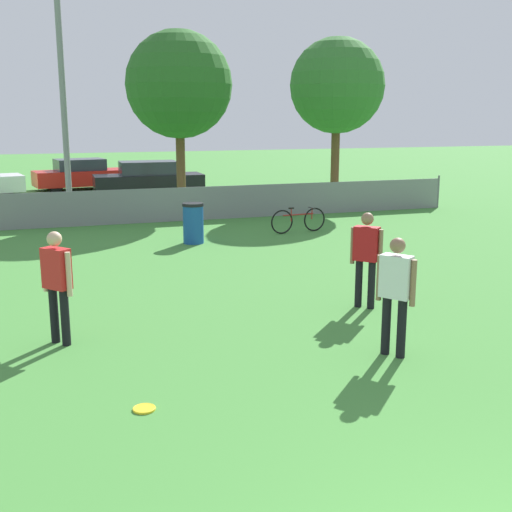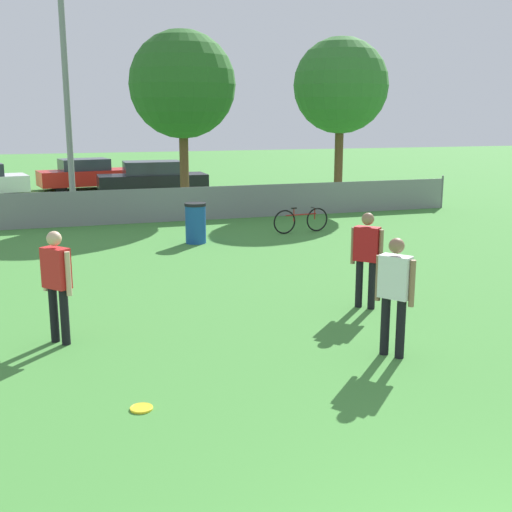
{
  "view_description": "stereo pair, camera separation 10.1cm",
  "coord_description": "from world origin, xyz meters",
  "px_view_note": "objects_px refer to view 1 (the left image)",
  "views": [
    {
      "loc": [
        -3.28,
        -2.5,
        3.37
      ],
      "look_at": [
        0.14,
        7.54,
        1.05
      ],
      "focal_mm": 45.0,
      "sensor_mm": 36.0,
      "label": 1
    },
    {
      "loc": [
        -3.18,
        -2.53,
        3.37
      ],
      "look_at": [
        0.14,
        7.54,
        1.05
      ],
      "focal_mm": 45.0,
      "sensor_mm": 36.0,
      "label": 2
    }
  ],
  "objects_px": {
    "player_defender_red": "(366,253)",
    "bicycle_sideline": "(298,220)",
    "player_receiver_white": "(396,288)",
    "trash_bin": "(193,223)",
    "tree_near_pole": "(179,85)",
    "parked_car_red": "(80,175)",
    "player_thrower_red": "(57,279)",
    "frisbee_disc": "(144,409)",
    "parked_car_dark": "(149,180)",
    "tree_far_right": "(337,86)",
    "light_pole": "(60,45)"
  },
  "relations": [
    {
      "from": "tree_far_right",
      "to": "trash_bin",
      "type": "height_order",
      "value": "tree_far_right"
    },
    {
      "from": "player_receiver_white",
      "to": "trash_bin",
      "type": "height_order",
      "value": "player_receiver_white"
    },
    {
      "from": "player_defender_red",
      "to": "parked_car_dark",
      "type": "height_order",
      "value": "player_defender_red"
    },
    {
      "from": "tree_far_right",
      "to": "light_pole",
      "type": "bearing_deg",
      "value": -179.58
    },
    {
      "from": "player_receiver_white",
      "to": "frisbee_disc",
      "type": "height_order",
      "value": "player_receiver_white"
    },
    {
      "from": "parked_car_red",
      "to": "frisbee_disc",
      "type": "bearing_deg",
      "value": -101.49
    },
    {
      "from": "bicycle_sideline",
      "to": "trash_bin",
      "type": "xyz_separation_m",
      "value": [
        -3.31,
        -0.59,
        0.18
      ]
    },
    {
      "from": "player_thrower_red",
      "to": "trash_bin",
      "type": "relative_size",
      "value": 1.58
    },
    {
      "from": "frisbee_disc",
      "to": "parked_car_dark",
      "type": "xyz_separation_m",
      "value": [
        3.51,
        20.59,
        0.69
      ]
    },
    {
      "from": "player_receiver_white",
      "to": "player_defender_red",
      "type": "bearing_deg",
      "value": 127.07
    },
    {
      "from": "player_defender_red",
      "to": "trash_bin",
      "type": "distance_m",
      "value": 7.02
    },
    {
      "from": "player_defender_red",
      "to": "parked_car_red",
      "type": "distance_m",
      "value": 21.64
    },
    {
      "from": "player_receiver_white",
      "to": "bicycle_sideline",
      "type": "height_order",
      "value": "player_receiver_white"
    },
    {
      "from": "player_thrower_red",
      "to": "frisbee_disc",
      "type": "xyz_separation_m",
      "value": [
        0.83,
        -2.65,
        -0.99
      ]
    },
    {
      "from": "tree_near_pole",
      "to": "bicycle_sideline",
      "type": "relative_size",
      "value": 3.52
    },
    {
      "from": "tree_near_pole",
      "to": "player_receiver_white",
      "type": "height_order",
      "value": "tree_near_pole"
    },
    {
      "from": "player_defender_red",
      "to": "frisbee_disc",
      "type": "xyz_separation_m",
      "value": [
        -4.41,
        -2.85,
        -0.99
      ]
    },
    {
      "from": "player_thrower_red",
      "to": "parked_car_red",
      "type": "relative_size",
      "value": 0.39
    },
    {
      "from": "parked_car_dark",
      "to": "frisbee_disc",
      "type": "bearing_deg",
      "value": -98.65
    },
    {
      "from": "player_thrower_red",
      "to": "parked_car_dark",
      "type": "distance_m",
      "value": 18.46
    },
    {
      "from": "tree_far_right",
      "to": "parked_car_dark",
      "type": "bearing_deg",
      "value": 139.7
    },
    {
      "from": "parked_car_dark",
      "to": "bicycle_sideline",
      "type": "bearing_deg",
      "value": -74.35
    },
    {
      "from": "parked_car_red",
      "to": "player_receiver_white",
      "type": "bearing_deg",
      "value": -92.68
    },
    {
      "from": "player_receiver_white",
      "to": "bicycle_sideline",
      "type": "relative_size",
      "value": 0.96
    },
    {
      "from": "tree_near_pole",
      "to": "frisbee_disc",
      "type": "height_order",
      "value": "tree_near_pole"
    },
    {
      "from": "frisbee_disc",
      "to": "player_defender_red",
      "type": "bearing_deg",
      "value": 32.86
    },
    {
      "from": "player_defender_red",
      "to": "parked_car_red",
      "type": "bearing_deg",
      "value": 146.79
    },
    {
      "from": "player_defender_red",
      "to": "player_receiver_white",
      "type": "bearing_deg",
      "value": -60.94
    },
    {
      "from": "tree_near_pole",
      "to": "parked_car_red",
      "type": "height_order",
      "value": "tree_near_pole"
    },
    {
      "from": "player_receiver_white",
      "to": "player_thrower_red",
      "type": "bearing_deg",
      "value": -149.04
    },
    {
      "from": "tree_near_pole",
      "to": "player_thrower_red",
      "type": "relative_size",
      "value": 3.65
    },
    {
      "from": "light_pole",
      "to": "player_receiver_white",
      "type": "bearing_deg",
      "value": -75.75
    },
    {
      "from": "light_pole",
      "to": "player_receiver_white",
      "type": "height_order",
      "value": "light_pole"
    },
    {
      "from": "player_thrower_red",
      "to": "parked_car_dark",
      "type": "relative_size",
      "value": 0.37
    },
    {
      "from": "trash_bin",
      "to": "frisbee_disc",
      "type": "bearing_deg",
      "value": -106.61
    },
    {
      "from": "frisbee_disc",
      "to": "parked_car_red",
      "type": "bearing_deg",
      "value": 87.87
    },
    {
      "from": "player_receiver_white",
      "to": "player_defender_red",
      "type": "height_order",
      "value": "same"
    },
    {
      "from": "tree_far_right",
      "to": "player_thrower_red",
      "type": "xyz_separation_m",
      "value": [
        -10.59,
        -12.64,
        -3.45
      ]
    },
    {
      "from": "tree_near_pole",
      "to": "player_receiver_white",
      "type": "distance_m",
      "value": 15.37
    },
    {
      "from": "player_thrower_red",
      "to": "tree_far_right",
      "type": "bearing_deg",
      "value": 100.79
    },
    {
      "from": "trash_bin",
      "to": "parked_car_dark",
      "type": "distance_m",
      "value": 10.92
    },
    {
      "from": "player_thrower_red",
      "to": "player_defender_red",
      "type": "bearing_deg",
      "value": 52.91
    },
    {
      "from": "tree_far_right",
      "to": "parked_car_red",
      "type": "distance_m",
      "value": 13.12
    },
    {
      "from": "player_defender_red",
      "to": "bicycle_sideline",
      "type": "height_order",
      "value": "player_defender_red"
    },
    {
      "from": "tree_far_right",
      "to": "player_thrower_red",
      "type": "bearing_deg",
      "value": -129.95
    },
    {
      "from": "player_receiver_white",
      "to": "parked_car_dark",
      "type": "distance_m",
      "value": 19.99
    },
    {
      "from": "player_thrower_red",
      "to": "trash_bin",
      "type": "distance_m",
      "value": 7.97
    },
    {
      "from": "parked_car_dark",
      "to": "player_thrower_red",
      "type": "bearing_deg",
      "value": -102.57
    },
    {
      "from": "player_receiver_white",
      "to": "frisbee_disc",
      "type": "distance_m",
      "value": 3.85
    },
    {
      "from": "trash_bin",
      "to": "player_thrower_red",
      "type": "bearing_deg",
      "value": -117.86
    }
  ]
}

